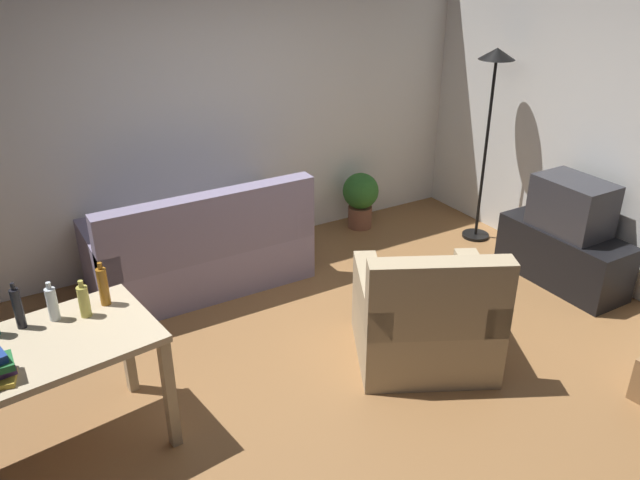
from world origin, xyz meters
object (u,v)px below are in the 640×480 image
Objects in this scene: armchair at (425,320)px; torchiere_lamp at (492,94)px; couch at (201,252)px; tv_stand at (563,256)px; desk at (40,363)px; bottle_clear at (52,303)px; potted_plant at (360,196)px; tv at (572,205)px; bottle_dark at (18,308)px; bottle_squat at (84,301)px; bottle_amber at (103,286)px.

torchiere_lamp is at bearing -115.52° from armchair.
tv_stand is (2.66, -1.49, -0.07)m from couch.
tv_stand is 0.93× the size of armchair.
bottle_clear is (0.13, 0.21, 0.21)m from desk.
bottle_clear is (-3.09, -1.54, 0.53)m from potted_plant.
tv is at bearing -143.46° from armchair.
desk is at bearing 89.26° from tv.
bottle_dark is at bearing 177.16° from bottle_clear.
couch is 7.89× the size of bottle_squat.
armchair is at bearing 117.96° from couch.
couch is at bearing 38.15° from desk.
bottle_dark is 0.45m from bottle_amber.
torchiere_lamp is (-0.00, 1.02, 0.71)m from tv.
bottle_dark is 1.18× the size of bottle_clear.
bottle_amber is at bearing 1.46° from bottle_dark.
armchair reaches higher than tv_stand.
bottle_squat is at bearing 13.97° from armchair.
desk is at bearing -150.72° from bottle_amber.
bottle_squat is at bearing -150.46° from bottle_amber.
potted_plant is (-0.86, 1.80, -0.37)m from tv.
bottle_amber is at bearing 50.25° from couch.
bottle_amber reaches higher than bottle_squat.
bottle_amber is at bearing -151.59° from potted_plant.
bottle_squat is (0.33, -0.06, -0.03)m from bottle_dark.
couch is at bearing 50.25° from bottle_amber.
bottle_clear is (-2.22, 0.54, 0.54)m from armchair.
tv_stand is at bearing -64.72° from potted_plant.
armchair is at bearing 99.18° from tv.
bottle_amber is (-1.94, 0.56, 0.56)m from armchair.
bottle_dark reaches higher than bottle_amber.
potted_plant is at bearing 26.47° from bottle_clear.
potted_plant is 3.24m from bottle_amber.
bottle_clear is at bearing -153.53° from potted_plant.
tv is 2.68× the size of bottle_squat.
torchiere_lamp is at bearing 10.85° from bottle_clear.
bottle_clear is (-3.94, -0.76, -0.55)m from torchiere_lamp.
armchair is (-0.87, -2.08, -0.01)m from potted_plant.
bottle_amber is (-1.00, -1.21, 0.57)m from couch.
armchair reaches higher than potted_plant.
couch is 1.49× the size of armchair.
bottle_squat is (0.16, -0.05, -0.00)m from bottle_clear.
bottle_dark reaches higher than desk.
torchiere_lamp is (2.66, -0.47, 1.11)m from couch.
couch is at bearing -170.17° from potted_plant.
torchiere_lamp is at bearing 10.30° from bottle_dark.
desk is (-4.07, -0.97, -0.76)m from torchiere_lamp.
tv reaches higher than tv_stand.
armchair is 5.07× the size of bottle_clear.
couch is 2.00m from armchair.
bottle_dark is at bearing 169.64° from bottle_squat.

